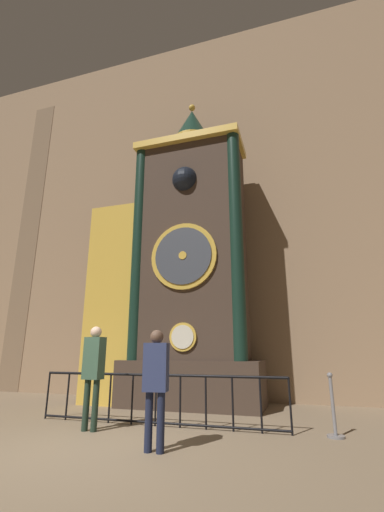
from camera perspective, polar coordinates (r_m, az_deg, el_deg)
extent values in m
plane|color=#847056|center=(5.64, -19.13, -28.43)|extent=(28.00, 28.00, 0.00)
cube|color=#997A5B|center=(11.70, 0.28, 9.68)|extent=(24.00, 0.30, 12.64)
cube|color=#7D644B|center=(14.62, -25.45, 3.35)|extent=(0.90, 0.12, 11.38)
cube|color=#423328|center=(9.14, 0.00, -20.43)|extent=(3.55, 1.61, 1.11)
cube|color=#423328|center=(9.54, 0.00, 1.71)|extent=(2.84, 1.40, 6.11)
cube|color=gold|center=(10.71, -0.18, 17.15)|extent=(3.07, 1.54, 0.20)
cylinder|color=gold|center=(8.42, -1.53, -13.33)|extent=(0.68, 0.05, 0.68)
cylinder|color=silver|center=(8.40, -1.60, -13.32)|extent=(0.56, 0.03, 0.56)
cylinder|color=gold|center=(8.74, -1.44, 0.01)|extent=(1.75, 0.07, 1.75)
cylinder|color=#3D424C|center=(8.70, -1.53, 0.08)|extent=(1.51, 0.04, 1.51)
cylinder|color=gold|center=(8.68, -1.58, 0.12)|extent=(0.21, 0.03, 0.21)
cube|color=black|center=(10.00, -0.37, 11.46)|extent=(0.89, 0.42, 0.89)
sphere|color=black|center=(9.64, -1.17, 12.57)|extent=(0.71, 0.71, 0.71)
cylinder|color=#142D23|center=(9.50, -8.90, 1.98)|extent=(0.34, 0.34, 6.11)
cylinder|color=#142D23|center=(8.69, 7.36, 3.61)|extent=(0.34, 0.34, 6.11)
cylinder|color=gold|center=(10.93, 0.00, 17.97)|extent=(1.15, 1.15, 0.30)
cone|color=#163227|center=(11.33, 0.00, 20.88)|extent=(1.10, 1.10, 1.08)
sphere|color=gold|center=(11.73, 0.00, 23.46)|extent=(0.20, 0.20, 0.20)
cube|color=#4C3828|center=(10.13, -11.90, -7.39)|extent=(1.43, 1.19, 5.43)
cube|color=gold|center=(9.60, -13.67, -6.85)|extent=(1.50, 0.06, 5.43)
cylinder|color=black|center=(8.24, -22.92, -20.52)|extent=(0.04, 0.04, 0.91)
cylinder|color=black|center=(7.94, -20.03, -21.02)|extent=(0.04, 0.04, 0.91)
cylinder|color=black|center=(7.67, -16.91, -21.50)|extent=(0.04, 0.04, 0.91)
cylinder|color=black|center=(7.41, -13.55, -21.95)|extent=(0.04, 0.04, 0.91)
cylinder|color=black|center=(7.18, -9.93, -22.35)|extent=(0.04, 0.04, 0.91)
cylinder|color=black|center=(6.98, -6.07, -22.69)|extent=(0.04, 0.04, 0.91)
cylinder|color=black|center=(6.80, -1.98, -22.95)|extent=(0.04, 0.04, 0.91)
cylinder|color=black|center=(6.66, 2.32, -23.11)|extent=(0.04, 0.04, 0.91)
cylinder|color=black|center=(6.55, 6.80, -23.15)|extent=(0.04, 0.04, 0.91)
cylinder|color=black|center=(6.47, 11.40, -23.06)|extent=(0.04, 0.04, 0.91)
cylinder|color=black|center=(6.43, 16.08, -22.83)|extent=(0.04, 0.04, 0.91)
cylinder|color=black|center=(6.94, -5.96, -19.13)|extent=(4.87, 0.05, 0.05)
cylinder|color=black|center=(7.04, -6.17, -25.88)|extent=(4.87, 0.04, 0.04)
cylinder|color=#213427|center=(6.81, -17.21, -22.59)|extent=(0.11, 0.11, 0.84)
cylinder|color=#213427|center=(6.71, -15.84, -22.79)|extent=(0.11, 0.11, 0.84)
cube|color=#385642|center=(6.70, -15.99, -16.01)|extent=(0.35, 0.24, 0.73)
sphere|color=beige|center=(6.71, -15.70, -12.11)|extent=(0.20, 0.20, 0.20)
cylinder|color=#1B213A|center=(5.32, -7.23, -25.65)|extent=(0.11, 0.11, 0.78)
cylinder|color=#1B213A|center=(5.25, -5.24, -25.84)|extent=(0.11, 0.11, 0.78)
cube|color=navy|center=(5.20, -6.00, -17.89)|extent=(0.37, 0.27, 0.67)
sphere|color=brown|center=(5.20, -5.86, -13.25)|extent=(0.20, 0.20, 0.20)
cylinder|color=gray|center=(6.57, 22.88, -25.98)|extent=(0.28, 0.28, 0.04)
cylinder|color=gray|center=(6.50, 22.44, -22.23)|extent=(0.06, 0.06, 0.91)
sphere|color=gray|center=(6.45, 21.97, -17.93)|extent=(0.09, 0.09, 0.09)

